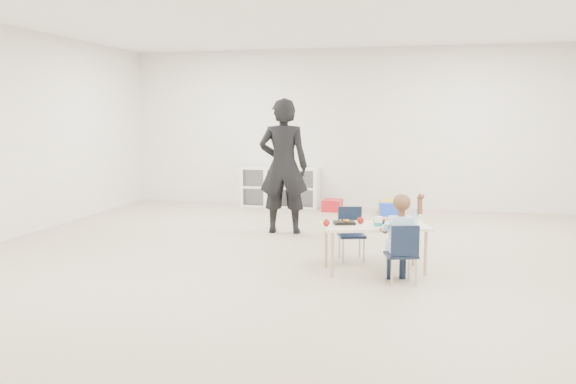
% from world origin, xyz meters
% --- Properties ---
extents(room, '(9.00, 9.02, 2.80)m').
position_xyz_m(room, '(0.00, 0.00, 1.40)').
color(room, '#BCAE90').
rests_on(room, ground).
extents(table, '(1.21, 0.86, 0.50)m').
position_xyz_m(table, '(0.88, 0.06, 0.25)').
color(table, '#FFEDCB').
rests_on(table, ground).
extents(chair_near, '(0.36, 0.35, 0.60)m').
position_xyz_m(chair_near, '(1.17, -0.37, 0.30)').
color(chair_near, black).
rests_on(chair_near, ground).
extents(chair_far, '(0.36, 0.35, 0.60)m').
position_xyz_m(chair_far, '(0.58, 0.48, 0.30)').
color(chair_far, black).
rests_on(chair_far, ground).
extents(child, '(0.50, 0.50, 0.94)m').
position_xyz_m(child, '(1.17, -0.37, 0.47)').
color(child, '#ADCAEA').
rests_on(child, chair_near).
extents(lunch_tray_near, '(0.26, 0.22, 0.03)m').
position_xyz_m(lunch_tray_near, '(0.97, 0.17, 0.51)').
color(lunch_tray_near, black).
rests_on(lunch_tray_near, table).
extents(lunch_tray_far, '(0.26, 0.22, 0.03)m').
position_xyz_m(lunch_tray_far, '(0.56, 0.01, 0.51)').
color(lunch_tray_far, black).
rests_on(lunch_tray_far, table).
extents(milk_carton, '(0.09, 0.09, 0.10)m').
position_xyz_m(milk_carton, '(0.92, -0.04, 0.55)').
color(milk_carton, white).
rests_on(milk_carton, table).
extents(bread_roll, '(0.09, 0.09, 0.07)m').
position_xyz_m(bread_roll, '(1.14, 0.06, 0.53)').
color(bread_roll, tan).
rests_on(bread_roll, table).
extents(apple_near, '(0.07, 0.07, 0.07)m').
position_xyz_m(apple_near, '(0.72, 0.08, 0.54)').
color(apple_near, maroon).
rests_on(apple_near, table).
extents(apple_far, '(0.07, 0.07, 0.07)m').
position_xyz_m(apple_far, '(0.39, -0.15, 0.54)').
color(apple_far, maroon).
rests_on(apple_far, table).
extents(cubby_shelf, '(1.40, 0.40, 0.70)m').
position_xyz_m(cubby_shelf, '(-1.20, 4.28, 0.35)').
color(cubby_shelf, white).
rests_on(cubby_shelf, ground).
extents(adult, '(0.72, 0.51, 1.87)m').
position_xyz_m(adult, '(-0.56, 1.90, 0.93)').
color(adult, black).
rests_on(adult, ground).
extents(bin_red, '(0.32, 0.40, 0.19)m').
position_xyz_m(bin_red, '(-0.20, 3.98, 0.10)').
color(bin_red, red).
rests_on(bin_red, ground).
extents(bin_yellow, '(0.39, 0.48, 0.22)m').
position_xyz_m(bin_yellow, '(0.80, 3.93, 0.11)').
color(bin_yellow, gold).
rests_on(bin_yellow, ground).
extents(bin_blue, '(0.39, 0.47, 0.22)m').
position_xyz_m(bin_blue, '(0.79, 3.79, 0.11)').
color(bin_blue, blue).
rests_on(bin_blue, ground).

